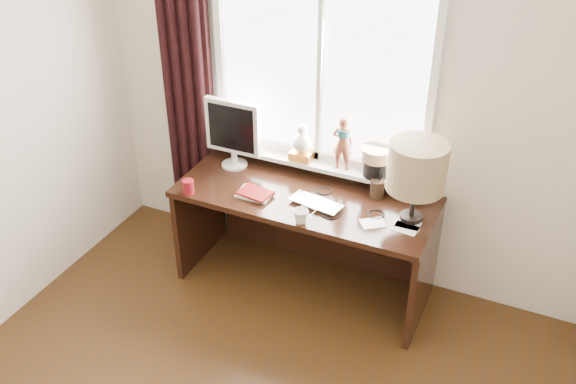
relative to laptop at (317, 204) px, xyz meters
The scene contains 14 objects.
wall_back 0.71m from the laptop, 91.92° to the left, with size 3.50×2.60×0.00m, color beige.
laptop is the anchor object (origin of this frame).
mug 0.22m from the laptop, 94.36° to the right, with size 0.09×0.09×0.09m, color white.
red_cup 0.84m from the laptop, 165.40° to the right, with size 0.07×0.07×0.10m, color maroon.
window 0.70m from the laptop, 111.32° to the left, with size 1.52×0.21×1.40m.
curtain 1.25m from the laptop, 162.39° to the left, with size 0.38×0.09×2.25m.
desk 0.34m from the laptop, 121.99° to the left, with size 1.70×0.70×0.75m.
monitor 0.80m from the laptop, 162.01° to the left, with size 0.40×0.18×0.49m.
notebook_stack 0.41m from the laptop, behind, with size 0.24×0.18×0.03m.
brush_holder 0.41m from the laptop, 39.76° to the left, with size 0.09×0.09×0.25m.
icon_frame 0.59m from the laptop, 31.24° to the left, with size 0.10×0.03×0.13m.
table_lamp 0.69m from the laptop, ahead, with size 0.35×0.35×0.52m.
loose_papers 0.52m from the laptop, ahead, with size 0.37×0.22×0.00m.
desk_cables 0.17m from the laptop, 13.38° to the left, with size 0.53×0.38×0.01m.
Camera 1 is at (1.26, -1.62, 2.98)m, focal length 40.00 mm.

